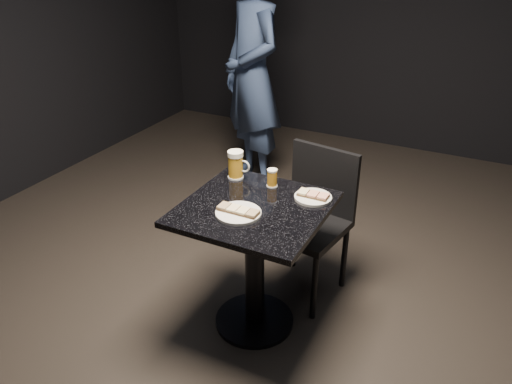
% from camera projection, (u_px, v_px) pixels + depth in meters
% --- Properties ---
extents(floor, '(6.00, 6.00, 0.00)m').
position_uv_depth(floor, '(254.00, 321.00, 2.83)').
color(floor, black).
rests_on(floor, ground).
extents(plate_large, '(0.22, 0.22, 0.01)m').
position_uv_depth(plate_large, '(238.00, 213.00, 2.40)').
color(plate_large, silver).
rests_on(plate_large, table).
extents(plate_small, '(0.19, 0.19, 0.01)m').
position_uv_depth(plate_small, '(313.00, 197.00, 2.55)').
color(plate_small, silver).
rests_on(plate_small, table).
extents(patron, '(0.82, 0.76, 1.88)m').
position_uv_depth(patron, '(252.00, 76.00, 4.00)').
color(patron, navy).
rests_on(patron, floor).
extents(table, '(0.70, 0.70, 0.75)m').
position_uv_depth(table, '(254.00, 247.00, 2.59)').
color(table, black).
rests_on(table, floor).
extents(beer_mug, '(0.13, 0.09, 0.16)m').
position_uv_depth(beer_mug, '(236.00, 165.00, 2.73)').
color(beer_mug, white).
rests_on(beer_mug, table).
extents(beer_tumbler, '(0.06, 0.06, 0.10)m').
position_uv_depth(beer_tumbler, '(272.00, 178.00, 2.65)').
color(beer_tumbler, white).
rests_on(beer_tumbler, table).
extents(chair, '(0.49, 0.49, 0.88)m').
position_uv_depth(chair, '(312.00, 214.00, 2.90)').
color(chair, black).
rests_on(chair, floor).
extents(canapes_on_plate_large, '(0.21, 0.07, 0.02)m').
position_uv_depth(canapes_on_plate_large, '(238.00, 210.00, 2.40)').
color(canapes_on_plate_large, '#4C3521').
rests_on(canapes_on_plate_large, plate_large).
extents(canapes_on_plate_small, '(0.16, 0.07, 0.02)m').
position_uv_depth(canapes_on_plate_small, '(313.00, 195.00, 2.54)').
color(canapes_on_plate_small, '#4C3521').
rests_on(canapes_on_plate_small, plate_small).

